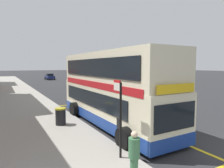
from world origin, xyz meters
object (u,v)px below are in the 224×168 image
at_px(double_decker_bus, 111,91).
at_px(parked_car_navy_across, 50,77).
at_px(pedestrian_waiting_near_sign, 134,155).
at_px(litter_bin, 61,116).
at_px(bus_stop_sign, 120,113).
at_px(parked_car_navy_ahead, 99,84).

bearing_deg(double_decker_bus, parked_car_navy_across, 82.78).
height_order(pedestrian_waiting_near_sign, litter_bin, pedestrian_waiting_near_sign).
distance_m(bus_stop_sign, parked_car_navy_across, 46.98).
height_order(double_decker_bus, parked_car_navy_ahead, double_decker_bus).
xyz_separation_m(double_decker_bus, bus_stop_sign, (-2.10, -4.39, -0.23)).
bearing_deg(pedestrian_waiting_near_sign, parked_car_navy_across, 80.64).
bearing_deg(litter_bin, double_decker_bus, -16.13).
relative_size(double_decker_bus, parked_car_navy_ahead, 2.47).
distance_m(pedestrian_waiting_near_sign, litter_bin, 6.88).
bearing_deg(bus_stop_sign, litter_bin, 99.02).
xyz_separation_m(parked_car_navy_ahead, litter_bin, (-9.92, -15.35, -0.16)).
height_order(parked_car_navy_ahead, litter_bin, parked_car_navy_ahead).
bearing_deg(parked_car_navy_across, double_decker_bus, -96.45).
relative_size(double_decker_bus, litter_bin, 10.43).
distance_m(parked_car_navy_across, litter_bin, 41.96).
relative_size(bus_stop_sign, parked_car_navy_across, 0.70).
relative_size(parked_car_navy_ahead, pedestrian_waiting_near_sign, 2.69).
bearing_deg(double_decker_bus, parked_car_navy_ahead, 66.67).
bearing_deg(litter_bin, parked_car_navy_across, 78.67).
relative_size(double_decker_bus, pedestrian_waiting_near_sign, 6.65).
bearing_deg(litter_bin, pedestrian_waiting_near_sign, -87.24).
height_order(bus_stop_sign, pedestrian_waiting_near_sign, bus_stop_sign).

